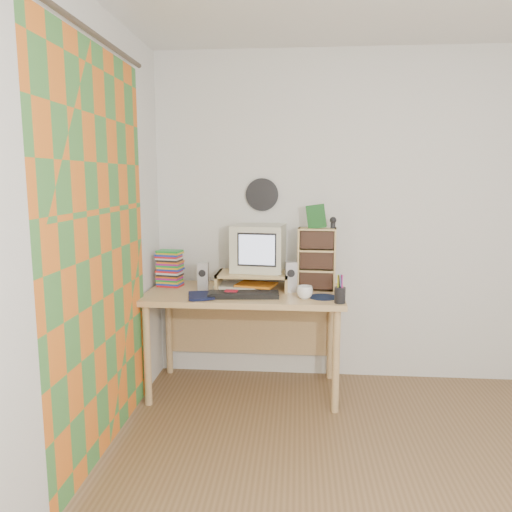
% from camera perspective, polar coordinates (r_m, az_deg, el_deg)
% --- Properties ---
extents(back_wall, '(3.50, 0.00, 3.50)m').
position_cam_1_polar(back_wall, '(3.91, 14.46, 4.14)').
color(back_wall, silver).
rests_on(back_wall, floor).
extents(left_wall, '(0.00, 3.50, 3.50)m').
position_cam_1_polar(left_wall, '(2.39, -22.58, 0.81)').
color(left_wall, silver).
rests_on(left_wall, floor).
extents(curtain, '(0.00, 2.20, 2.20)m').
position_cam_1_polar(curtain, '(2.81, -17.28, 0.18)').
color(curtain, orange).
rests_on(curtain, left_wall).
extents(wall_disc, '(0.25, 0.02, 0.25)m').
position_cam_1_polar(wall_disc, '(3.84, 0.69, 7.02)').
color(wall_disc, black).
rests_on(wall_disc, back_wall).
extents(desk, '(1.40, 0.70, 0.75)m').
position_cam_1_polar(desk, '(3.68, -1.21, -5.89)').
color(desk, tan).
rests_on(desk, floor).
extents(monitor_riser, '(0.52, 0.30, 0.12)m').
position_cam_1_polar(monitor_riser, '(3.66, -0.39, -2.31)').
color(monitor_riser, tan).
rests_on(monitor_riser, desk).
extents(crt_monitor, '(0.40, 0.40, 0.34)m').
position_cam_1_polar(crt_monitor, '(3.68, 0.26, 0.85)').
color(crt_monitor, beige).
rests_on(crt_monitor, monitor_riser).
extents(speaker_left, '(0.08, 0.08, 0.20)m').
position_cam_1_polar(speaker_left, '(3.64, -6.05, -2.32)').
color(speaker_left, '#ADADB2').
rests_on(speaker_left, desk).
extents(speaker_right, '(0.09, 0.09, 0.22)m').
position_cam_1_polar(speaker_right, '(3.58, 4.03, -2.36)').
color(speaker_right, '#ADADB2').
rests_on(speaker_right, desk).
extents(keyboard, '(0.49, 0.20, 0.03)m').
position_cam_1_polar(keyboard, '(3.43, -1.43, -4.43)').
color(keyboard, black).
rests_on(keyboard, desk).
extents(dvd_stack, '(0.19, 0.15, 0.25)m').
position_cam_1_polar(dvd_stack, '(3.80, -9.80, -1.58)').
color(dvd_stack, brown).
rests_on(dvd_stack, desk).
extents(cd_rack, '(0.28, 0.16, 0.45)m').
position_cam_1_polar(cd_rack, '(3.63, 6.95, -0.36)').
color(cd_rack, tan).
rests_on(cd_rack, desk).
extents(mug, '(0.14, 0.14, 0.09)m').
position_cam_1_polar(mug, '(3.39, 5.58, -4.15)').
color(mug, white).
rests_on(mug, desk).
extents(diary, '(0.24, 0.20, 0.04)m').
position_cam_1_polar(diary, '(3.44, -7.72, -4.39)').
color(diary, black).
rests_on(diary, desk).
extents(mousepad, '(0.25, 0.25, 0.00)m').
position_cam_1_polar(mousepad, '(3.45, 7.70, -4.67)').
color(mousepad, black).
rests_on(mousepad, desk).
extents(pen_cup, '(0.08, 0.08, 0.15)m').
position_cam_1_polar(pen_cup, '(3.29, 9.57, -4.09)').
color(pen_cup, black).
rests_on(pen_cup, desk).
extents(papers, '(0.36, 0.30, 0.04)m').
position_cam_1_polar(papers, '(3.68, -1.18, -3.40)').
color(papers, silver).
rests_on(papers, desk).
extents(red_box, '(0.09, 0.06, 0.04)m').
position_cam_1_polar(red_box, '(3.44, -2.83, -4.28)').
color(red_box, '#AD1224').
rests_on(red_box, desk).
extents(game_box, '(0.13, 0.04, 0.17)m').
position_cam_1_polar(game_box, '(3.57, 6.90, 4.50)').
color(game_box, '#17511B').
rests_on(game_box, cd_rack).
extents(webcam, '(0.05, 0.05, 0.08)m').
position_cam_1_polar(webcam, '(3.60, 8.79, 3.80)').
color(webcam, black).
rests_on(webcam, cd_rack).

